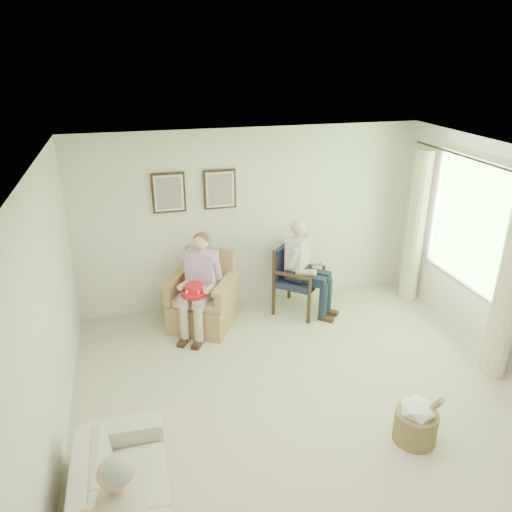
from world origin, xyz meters
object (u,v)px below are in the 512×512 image
wicker_armchair (202,304)px  sofa (122,512)px  red_hat (194,290)px  wood_armchair (297,275)px  hatbox (417,420)px  person_dark (302,262)px  person_wicker (202,278)px

wicker_armchair → sofa: size_ratio=0.53×
wicker_armchair → red_hat: 0.50m
wood_armchair → red_hat: bearing=147.2°
wood_armchair → hatbox: bearing=-134.1°
person_dark → red_hat: bearing=141.6°
wicker_armchair → red_hat: (-0.13, -0.31, 0.37)m
wicker_armchair → red_hat: size_ratio=3.12×
person_wicker → red_hat: (-0.13, -0.17, -0.09)m
wicker_armchair → person_dark: (1.43, -0.01, 0.48)m
sofa → red_hat: size_ratio=5.88×
sofa → person_dark: bearing=-39.2°
person_wicker → person_dark: bearing=35.7°
person_wicker → wood_armchair: bearing=42.1°
wood_armchair → person_wicker: size_ratio=0.72×
sofa → person_dark: size_ratio=1.43×
hatbox → person_dark: bearing=95.2°
wicker_armchair → sofa: (-1.11, -3.12, -0.04)m
sofa → person_dark: 4.04m
person_wicker → sofa: bearing=-79.5°
wicker_armchair → hatbox: 3.21m
wicker_armchair → sofa: wicker_armchair is taller
red_hat → wicker_armchair: bearing=66.5°
wicker_armchair → red_hat: wicker_armchair is taller
wicker_armchair → hatbox: size_ratio=1.69×
sofa → person_dark: person_dark is taller
person_wicker → hatbox: 3.14m
person_wicker → person_dark: 1.44m
person_dark → red_hat: (-1.57, -0.29, -0.11)m
wood_armchair → person_wicker: person_wicker is taller
person_dark → hatbox: size_ratio=2.23×
red_hat → hatbox: size_ratio=0.54×
wicker_armchair → person_dark: size_ratio=0.76×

